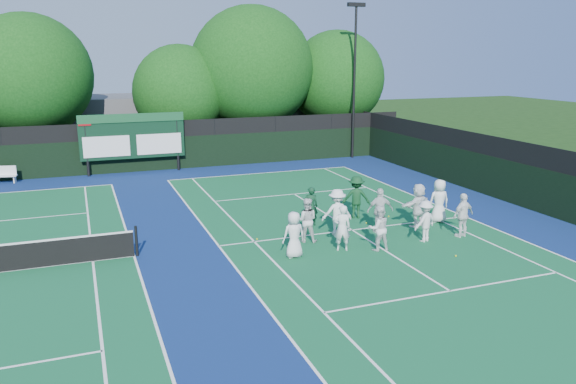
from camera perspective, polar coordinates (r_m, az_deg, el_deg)
name	(u,v)px	position (r m, az deg, el deg)	size (l,w,h in m)	color
ground	(364,238)	(21.90, 7.71, -4.62)	(120.00, 120.00, 0.00)	#15330E
court_apron	(205,248)	(20.80, -8.44, -5.63)	(34.00, 32.00, 0.01)	navy
near_court	(352,230)	(22.73, 6.52, -3.86)	(11.05, 23.85, 0.01)	#125830
back_fence	(150,149)	(34.90, -13.85, 4.30)	(34.00, 0.08, 3.00)	black
divider_fence_right	(531,180)	(27.59, 23.50, 1.11)	(0.08, 32.00, 3.00)	black
scoreboard	(132,137)	(34.27, -15.53, 5.44)	(6.00, 0.21, 3.55)	black
clubhouse	(190,121)	(43.25, -9.94, 7.11)	(18.00, 6.00, 4.00)	#515155
light_pole_right	(355,63)	(38.18, 6.80, 12.84)	(1.20, 0.30, 10.12)	black
bench	(2,174)	(34.43, -27.05, 1.63)	(1.56, 0.71, 0.96)	white
tree_b	(33,79)	(37.90, -24.50, 10.43)	(7.40, 7.40, 9.35)	black
tree_c	(182,94)	(38.48, -10.71, 9.74)	(6.19, 6.19, 7.57)	black
tree_d	(254,72)	(39.60, -3.51, 12.10)	(8.46, 8.46, 10.18)	black
tree_e	(338,81)	(41.98, 5.08, 11.15)	(6.94, 6.94, 8.63)	black
tennis_ball_0	(257,239)	(21.47, -3.16, -4.79)	(0.07, 0.07, 0.07)	gold
tennis_ball_1	(389,216)	(24.76, 10.18, -2.46)	(0.07, 0.07, 0.07)	gold
tennis_ball_2	(456,256)	(20.54, 16.68, -6.24)	(0.07, 0.07, 0.07)	gold
tennis_ball_5	(366,223)	(23.67, 7.97, -3.13)	(0.07, 0.07, 0.07)	gold
player_front_0	(294,235)	(19.41, 0.60, -4.36)	(0.80, 0.52, 1.64)	white
player_front_1	(342,228)	(20.14, 5.52, -3.66)	(0.62, 0.41, 1.70)	white
player_front_2	(378,228)	(20.36, 9.18, -3.65)	(0.80, 0.63, 1.65)	silver
player_front_3	(425,221)	(21.67, 13.73, -2.89)	(1.03, 0.59, 1.59)	silver
player_front_4	(463,215)	(22.58, 17.36, -2.26)	(1.02, 0.42, 1.74)	white
player_back_0	(306,220)	(21.01, 1.88, -2.88)	(0.82, 0.64, 1.69)	silver
player_back_1	(337,212)	(21.84, 4.99, -2.07)	(1.19, 0.68, 1.83)	white
player_back_2	(380,211)	(22.36, 9.33, -1.87)	(1.06, 0.44, 1.81)	silver
player_back_3	(418,205)	(23.48, 13.07, -1.30)	(1.66, 0.53, 1.80)	white
player_back_4	(439,201)	(24.27, 15.08, -0.89)	(0.90, 0.58, 1.84)	white
coach_left	(311,206)	(23.01, 2.32, -1.46)	(0.60, 0.39, 1.64)	#0E331E
coach_right	(356,197)	(24.21, 6.94, -0.52)	(1.19, 0.69, 1.85)	#103A1C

